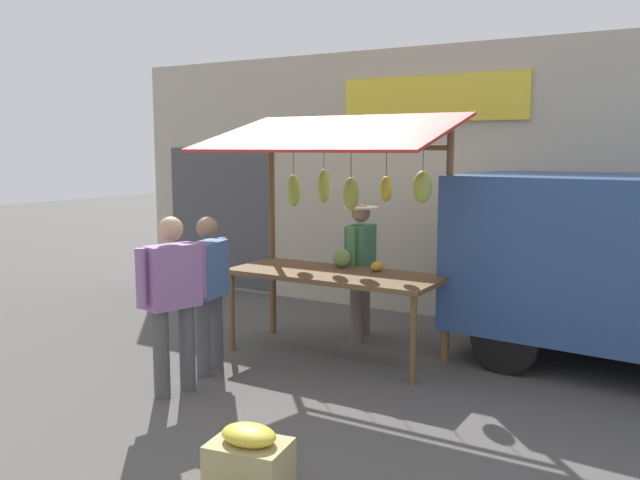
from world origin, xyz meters
name	(u,v)px	position (x,y,z in m)	size (l,w,h in m)	color
ground_plane	(335,355)	(0.00, 0.00, 0.00)	(40.00, 40.00, 0.00)	#514F4C
street_backdrop	(415,183)	(0.06, -2.20, 1.70)	(9.00, 0.30, 3.40)	#B2A893
market_stall	(338,208)	(-0.01, -0.04, 1.54)	(2.50, 1.46, 2.50)	brown
vendor_with_sunhat	(361,260)	(0.09, -0.75, 0.89)	(0.39, 0.66, 1.53)	#726656
shopper_with_ponytail	(209,285)	(0.77, 1.08, 0.85)	(0.30, 0.65, 1.51)	#4C4C51
shopper_in_striped_shirt	(173,294)	(0.66, 1.68, 0.90)	(0.34, 0.65, 1.57)	#4C4C51
produce_crate_near	(249,460)	(-0.91, 2.70, 0.19)	(0.54, 0.43, 0.42)	tan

